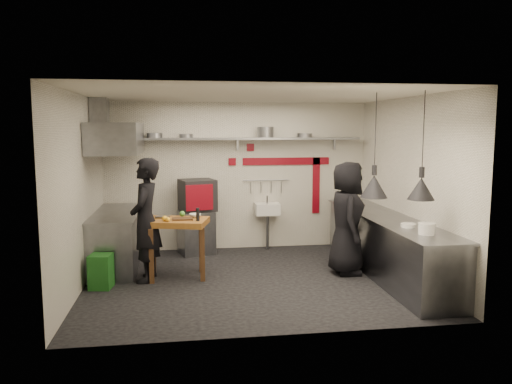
{
  "coord_description": "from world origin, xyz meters",
  "views": [
    {
      "loc": [
        -1.03,
        -7.36,
        2.32
      ],
      "look_at": [
        0.1,
        0.3,
        1.32
      ],
      "focal_mm": 35.0,
      "sensor_mm": 36.0,
      "label": 1
    }
  ],
  "objects": [
    {
      "name": "red_band_vert",
      "position": [
        1.55,
        2.08,
        1.2
      ],
      "size": [
        0.14,
        0.02,
        1.1
      ],
      "primitive_type": "cube",
      "color": "maroon",
      "rests_on": "wall_back"
    },
    {
      "name": "cutting_board",
      "position": [
        -1.05,
        0.26,
        0.93
      ],
      "size": [
        0.32,
        0.23,
        0.02
      ],
      "primitive_type": "cube",
      "rotation": [
        0.0,
        0.0,
        0.05
      ],
      "color": "#442A16",
      "rests_on": "prep_table"
    },
    {
      "name": "ceiling",
      "position": [
        0.0,
        0.0,
        2.8
      ],
      "size": [
        5.0,
        5.0,
        0.0
      ],
      "primitive_type": "plane",
      "color": "beige",
      "rests_on": "floor"
    },
    {
      "name": "utensil_rail",
      "position": [
        0.55,
        2.06,
        1.32
      ],
      "size": [
        0.9,
        0.02,
        0.02
      ],
      "primitive_type": "cylinder",
      "rotation": [
        0.0,
        1.57,
        0.0
      ],
      "color": "slate",
      "rests_on": "wall_back"
    },
    {
      "name": "counter_left_top",
      "position": [
        -2.15,
        1.05,
        0.92
      ],
      "size": [
        0.76,
        2.0,
        0.03
      ],
      "primitive_type": "cube",
      "color": "slate",
      "rests_on": "counter_left"
    },
    {
      "name": "counter_left",
      "position": [
        -2.15,
        1.05,
        0.45
      ],
      "size": [
        0.7,
        1.9,
        0.9
      ],
      "primitive_type": "cube",
      "color": "slate",
      "rests_on": "floor"
    },
    {
      "name": "plate_stack",
      "position": [
        2.12,
        -1.34,
        1.01
      ],
      "size": [
        0.23,
        0.23,
        0.15
      ],
      "primitive_type": "cylinder",
      "rotation": [
        0.0,
        0.0,
        -0.08
      ],
      "color": "silver",
      "rests_on": "counter_right_top"
    },
    {
      "name": "shelf_bracket_mid",
      "position": [
        0.0,
        2.07,
        2.02
      ],
      "size": [
        0.04,
        0.06,
        0.24
      ],
      "primitive_type": "cube",
      "color": "slate",
      "rests_on": "wall_back"
    },
    {
      "name": "pepper_mill",
      "position": [
        -0.82,
        0.11,
        1.02
      ],
      "size": [
        0.07,
        0.07,
        0.2
      ],
      "primitive_type": "cylinder",
      "rotation": [
        0.0,
        0.0,
        -0.31
      ],
      "color": "black",
      "rests_on": "prep_table"
    },
    {
      "name": "oven_door",
      "position": [
        -0.75,
        1.46,
        1.09
      ],
      "size": [
        0.49,
        0.16,
        0.46
      ],
      "primitive_type": "cube",
      "rotation": [
        0.0,
        0.0,
        0.27
      ],
      "color": "maroon",
      "rests_on": "combi_oven"
    },
    {
      "name": "lemon_b",
      "position": [
        -1.27,
        0.12,
        0.96
      ],
      "size": [
        0.09,
        0.09,
        0.07
      ],
      "primitive_type": "sphere",
      "rotation": [
        0.0,
        0.0,
        -0.34
      ],
      "color": "yellow",
      "rests_on": "prep_table"
    },
    {
      "name": "green_bin",
      "position": [
        -2.24,
        -0.08,
        0.25
      ],
      "size": [
        0.35,
        0.35,
        0.5
      ],
      "primitive_type": "cube",
      "rotation": [
        0.0,
        0.0,
        -0.15
      ],
      "color": "#175217",
      "rests_on": "floor"
    },
    {
      "name": "chef_left",
      "position": [
        -1.6,
        0.21,
        0.94
      ],
      "size": [
        0.56,
        0.75,
        1.88
      ],
      "primitive_type": "imported",
      "rotation": [
        0.0,
        0.0,
        -1.74
      ],
      "color": "black",
      "rests_on": "floor"
    },
    {
      "name": "shelf_bracket_right",
      "position": [
        1.9,
        2.07,
        2.02
      ],
      "size": [
        0.04,
        0.06,
        0.24
      ],
      "primitive_type": "cube",
      "color": "slate",
      "rests_on": "wall_back"
    },
    {
      "name": "counter_right_top",
      "position": [
        2.15,
        0.0,
        0.92
      ],
      "size": [
        0.76,
        3.9,
        0.03
      ],
      "primitive_type": "cube",
      "color": "slate",
      "rests_on": "counter_right"
    },
    {
      "name": "chef_right",
      "position": [
        1.54,
        0.15,
        0.9
      ],
      "size": [
        0.72,
        0.96,
        1.79
      ],
      "primitive_type": "imported",
      "rotation": [
        0.0,
        0.0,
        1.39
      ],
      "color": "black",
      "rests_on": "floor"
    },
    {
      "name": "steel_tray",
      "position": [
        -1.36,
        0.44,
        0.94
      ],
      "size": [
        0.23,
        0.18,
        0.03
      ],
      "primitive_type": "cube",
      "rotation": [
        0.0,
        0.0,
        -0.27
      ],
      "color": "slate",
      "rests_on": "prep_table"
    },
    {
      "name": "extractor_hood",
      "position": [
        -2.1,
        1.05,
        2.15
      ],
      "size": [
        0.78,
        1.6,
        0.5
      ],
      "primitive_type": "cube",
      "color": "slate",
      "rests_on": "ceiling"
    },
    {
      "name": "pan_right",
      "position": [
        1.26,
        1.92,
        2.18
      ],
      "size": [
        0.31,
        0.31,
        0.08
      ],
      "primitive_type": "cylinder",
      "rotation": [
        0.0,
        0.0,
        0.08
      ],
      "color": "slate",
      "rests_on": "back_shelf"
    },
    {
      "name": "red_tile_b",
      "position": [
        -0.1,
        2.08,
        1.68
      ],
      "size": [
        0.14,
        0.02,
        0.14
      ],
      "primitive_type": "cube",
      "color": "maroon",
      "rests_on": "wall_back"
    },
    {
      "name": "red_band_horiz",
      "position": [
        0.95,
        2.08,
        1.68
      ],
      "size": [
        1.7,
        0.02,
        0.14
      ],
      "primitive_type": "cube",
      "color": "maroon",
      "rests_on": "wall_back"
    },
    {
      "name": "sink_drain",
      "position": [
        0.55,
        1.88,
        0.34
      ],
      "size": [
        0.06,
        0.06,
        0.66
      ],
      "primitive_type": "cylinder",
      "color": "slate",
      "rests_on": "floor"
    },
    {
      "name": "lemon_a",
      "position": [
        -1.32,
        0.18,
        0.96
      ],
      "size": [
        0.1,
        0.1,
        0.08
      ],
      "primitive_type": "sphere",
      "rotation": [
        0.0,
        0.0,
        0.35
      ],
      "color": "yellow",
      "rests_on": "prep_table"
    },
    {
      "name": "back_shelf",
      "position": [
        0.0,
        1.92,
        2.12
      ],
      "size": [
        4.6,
        0.34,
        0.04
      ],
      "primitive_type": "cube",
      "color": "slate",
      "rests_on": "wall_back"
    },
    {
      "name": "small_bowl_right",
      "position": [
        2.1,
        -0.84,
        0.96
      ],
      "size": [
        0.27,
        0.27,
        0.05
      ],
      "primitive_type": "cylinder",
      "rotation": [
        0.0,
        0.0,
        0.37
      ],
      "color": "silver",
      "rests_on": "counter_right_top"
    },
    {
      "name": "pan_far_left",
      "position": [
        -1.53,
        1.92,
        2.19
      ],
      "size": [
        0.33,
        0.33,
        0.09
      ],
      "primitive_type": "cylinder",
      "rotation": [
        0.0,
        0.0,
        0.18
      ],
      "color": "slate",
      "rests_on": "back_shelf"
    },
    {
      "name": "wall_right",
      "position": [
        2.5,
        0.0,
        1.4
      ],
      "size": [
        0.04,
        4.2,
        2.8
      ],
      "primitive_type": "cube",
      "color": "silver",
      "rests_on": "floor"
    },
    {
      "name": "stock_pot",
      "position": [
        0.51,
        1.92,
        2.24
      ],
      "size": [
        0.34,
        0.34,
        0.2
      ],
      "primitive_type": "cylinder",
      "rotation": [
        0.0,
        0.0,
        -0.1
      ],
      "color": "slate",
      "rests_on": "back_shelf"
    },
    {
      "name": "red_tile_a",
      "position": [
        0.25,
        2.08,
        1.95
      ],
      "size": [
        0.14,
        0.02,
        0.14
      ],
      "primitive_type": "cube",
      "color": "maroon",
      "rests_on": "wall_back"
    },
    {
      "name": "bowl",
      "position": [
        -0.86,
        0.43,
        0.95
      ],
      "size": [
        0.19,
        0.19,
        0.06
      ],
      "primitive_type": "imported",
      "rotation": [
        0.0,
        0.0,
        0.02
      ],
      "color": "silver",
      "rests_on": "prep_table"
    },
    {
      "name": "counter_right",
      "position": [
        2.15,
        0.0,
        0.45
      ],
      "size": [
        0.7,
        3.8,
        0.9
      ],
      "primitive_type": "cube",
      "color": "slate",
      "rests_on": "floor"
    },
    {
      "name": "sink_tap",
      "position": [
        0.55,
        1.92,
        0.96
      ],
      "size": [
        0.03,
        0.03,
        0.14
      ],
      "primitive_type": "cylinder",
      "color": "slate",
      "rests_on": "hand_sink"
    },
    {
      "name": "heat_lamp_near",
      "position": [
        1.61,
        -0.75,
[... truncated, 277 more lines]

